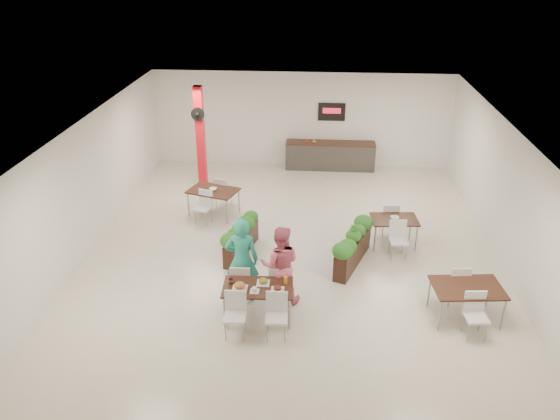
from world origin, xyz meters
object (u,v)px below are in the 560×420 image
Objects in this scene: diner_man at (242,260)px; planter_left at (241,236)px; main_table at (257,292)px; red_column at (201,137)px; planter_right at (353,245)px; service_counter at (330,155)px; diner_woman at (280,265)px; side_table_c at (467,291)px; side_table_b at (394,223)px; side_table_a at (213,194)px.

diner_man is 1.11× the size of planter_left.
red_column is at bearing 110.44° from main_table.
red_column is 7.15m from main_table.
red_column is 6.36m from planter_right.
red_column reaches higher than planter_left.
service_counter is 1.56× the size of diner_man.
side_table_c is (3.78, -0.34, -0.24)m from diner_woman.
red_column is 1.84× the size of planter_left.
planter_left is (1.78, -4.07, -1.15)m from red_column.
planter_right is 1.46m from side_table_b.
diner_man is at bearing -81.05° from planter_left.
side_table_a is at bearing 110.67° from main_table.
red_column is 1.66× the size of diner_man.
planter_left is 2.72m from planter_right.
planter_right reaches higher than main_table.
service_counter reaches higher than side_table_a.
diner_man is 1.15× the size of side_table_a.
red_column is 1.92× the size of side_table_a.
side_table_c is at bearing -24.80° from planter_left.
planter_left is at bearing -45.06° from side_table_a.
diner_woman is at bearing 57.99° from main_table.
main_table is 0.86× the size of diner_man.
planter_left is 3.83m from side_table_b.
diner_man reaches higher than planter_right.
side_table_b is at bearing -144.92° from diner_man.
planter_left is at bearing -174.46° from side_table_b.
planter_left is 5.38m from side_table_c.
diner_woman reaches higher than planter_left.
red_column is 9.24m from side_table_c.
planter_right is (4.49, -4.36, -1.14)m from red_column.
side_table_a is 5.05m from side_table_b.
red_column reaches higher than service_counter.
planter_right reaches higher than side_table_a.
red_column is 4.59m from planter_left.
planter_right is 1.13× the size of side_table_a.
red_column reaches higher than main_table.
diner_woman is at bearing -60.10° from planter_left.
diner_woman is 3.74m from side_table_b.
diner_man reaches higher than side_table_c.
diner_man is (-1.92, -7.85, 0.47)m from service_counter.
side_table_a is (0.70, -1.94, -1.00)m from red_column.
side_table_c is at bearing 172.99° from diner_woman.
diner_woman reaches higher than planter_right.
planter_right is (0.49, -6.23, 0.01)m from service_counter.
diner_man is 1.02× the size of planter_right.
planter_right is (2.02, 2.27, -0.13)m from main_table.
diner_woman is at bearing -98.09° from service_counter.
diner_woman reaches higher than main_table.
side_table_a reaches higher than planter_left.
red_column is 2.30m from side_table_a.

